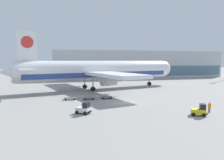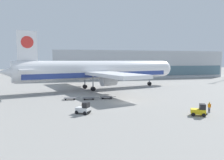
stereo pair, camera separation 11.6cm
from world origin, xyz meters
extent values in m
plane|color=gray|center=(0.00, 0.00, 0.00)|extent=(400.00, 400.00, 0.00)
cube|color=#B2B7BC|center=(29.27, 66.36, 7.00)|extent=(90.00, 18.00, 14.00)
cube|color=slate|center=(29.27, 57.26, 3.85)|extent=(88.20, 0.20, 4.90)
cylinder|color=white|center=(-0.51, 23.70, 6.10)|extent=(51.76, 18.85, 5.80)
cube|color=#2D428E|center=(-0.51, 23.70, 4.79)|extent=(47.71, 17.68, 1.45)
sphere|color=white|center=(24.63, 30.32, 6.10)|extent=(5.68, 5.68, 5.68)
cone|color=white|center=(-25.66, 17.08, 6.10)|extent=(7.57, 6.95, 5.51)
cube|color=white|center=(-21.63, 18.14, 13.00)|extent=(5.14, 1.75, 8.00)
cylinder|color=red|center=(-21.63, 18.14, 13.96)|extent=(3.23, 1.35, 3.20)
cube|color=white|center=(-22.64, 17.87, 6.68)|extent=(6.79, 13.49, 0.50)
cube|color=white|center=(-3.03, 23.03, 5.38)|extent=(19.96, 48.45, 0.90)
cylinder|color=#9EA0A5|center=(-0.46, 13.29, 3.58)|extent=(4.77, 3.78, 2.80)
cylinder|color=#9EA0A5|center=(-5.59, 32.78, 3.58)|extent=(4.77, 3.78, 2.80)
cylinder|color=#9EA0A5|center=(18.60, 28.73, 2.65)|extent=(0.36, 0.36, 4.00)
cylinder|color=black|center=(18.60, 28.73, 0.65)|extent=(1.49, 1.20, 1.30)
cylinder|color=#9EA0A5|center=(-3.72, 19.54, 2.65)|extent=(0.36, 0.36, 4.00)
cylinder|color=black|center=(-3.72, 19.54, 0.65)|extent=(1.49, 1.20, 1.30)
cylinder|color=#9EA0A5|center=(-5.35, 25.73, 2.65)|extent=(0.36, 0.36, 4.00)
cylinder|color=black|center=(-5.35, 25.73, 0.65)|extent=(1.49, 1.20, 1.30)
cube|color=silver|center=(-10.01, -7.53, 0.70)|extent=(2.68, 2.51, 0.80)
cube|color=black|center=(-9.50, -7.93, 1.55)|extent=(1.47, 1.53, 0.90)
cube|color=black|center=(-9.03, -8.28, 0.42)|extent=(0.89, 1.10, 0.24)
cylinder|color=black|center=(-8.95, -7.46, 0.30)|extent=(0.62, 0.55, 0.60)
cylinder|color=black|center=(-9.80, -8.58, 0.30)|extent=(0.62, 0.55, 0.60)
cylinder|color=black|center=(-10.23, -6.49, 0.30)|extent=(0.62, 0.55, 0.60)
cylinder|color=black|center=(-11.08, -7.60, 0.30)|extent=(0.62, 0.55, 0.60)
cube|color=yellow|center=(8.32, -13.65, 0.70)|extent=(2.69, 2.35, 0.80)
cube|color=black|center=(8.88, -13.97, 1.55)|extent=(1.39, 1.52, 0.90)
cube|color=black|center=(9.39, -14.26, 0.42)|extent=(0.76, 1.18, 0.24)
cylinder|color=black|center=(9.36, -13.44, 0.30)|extent=(0.64, 0.50, 0.60)
cylinder|color=black|center=(8.67, -14.66, 0.30)|extent=(0.64, 0.50, 0.60)
cylinder|color=black|center=(7.96, -12.65, 0.30)|extent=(0.64, 0.50, 0.60)
cylinder|color=black|center=(7.27, -13.87, 0.30)|extent=(0.64, 0.50, 0.60)
cube|color=#56565B|center=(-11.32, 6.57, 0.42)|extent=(2.91, 1.71, 0.12)
cube|color=#56565B|center=(-9.48, 6.43, 0.42)|extent=(0.90, 0.15, 0.08)
cylinder|color=black|center=(-10.29, 7.13, 0.18)|extent=(0.37, 0.17, 0.36)
cylinder|color=black|center=(-10.39, 5.86, 0.18)|extent=(0.37, 0.17, 0.36)
cylinder|color=black|center=(-12.25, 7.28, 0.18)|extent=(0.37, 0.17, 0.36)
cylinder|color=black|center=(-12.35, 6.01, 0.18)|extent=(0.37, 0.17, 0.36)
cube|color=#56565B|center=(-7.07, 5.55, 0.42)|extent=(2.91, 1.71, 0.12)
cube|color=#56565B|center=(-5.23, 5.40, 0.42)|extent=(0.90, 0.15, 0.08)
cylinder|color=black|center=(-6.05, 6.11, 0.18)|extent=(0.37, 0.17, 0.36)
cylinder|color=black|center=(-6.15, 4.84, 0.18)|extent=(0.37, 0.17, 0.36)
cylinder|color=black|center=(-8.00, 6.26, 0.18)|extent=(0.37, 0.17, 0.36)
cylinder|color=black|center=(-8.10, 4.99, 0.18)|extent=(0.37, 0.17, 0.36)
cube|color=#56565B|center=(-2.75, 5.82, 0.42)|extent=(2.91, 1.71, 0.12)
cube|color=#56565B|center=(-0.90, 5.67, 0.42)|extent=(0.90, 0.15, 0.08)
cylinder|color=black|center=(-1.72, 6.38, 0.18)|extent=(0.37, 0.17, 0.36)
cylinder|color=black|center=(-1.82, 5.11, 0.18)|extent=(0.37, 0.17, 0.36)
cylinder|color=black|center=(-3.67, 6.53, 0.18)|extent=(0.37, 0.17, 0.36)
cylinder|color=black|center=(-3.77, 5.26, 0.18)|extent=(0.37, 0.17, 0.36)
cylinder|color=black|center=(11.57, -12.11, 0.44)|extent=(0.14, 0.14, 0.88)
cylinder|color=black|center=(11.66, -12.29, 0.44)|extent=(0.14, 0.14, 0.88)
cube|color=orange|center=(11.62, -12.20, 1.21)|extent=(0.36, 0.42, 0.66)
cylinder|color=orange|center=(11.51, -11.99, 1.24)|extent=(0.09, 0.09, 0.59)
cylinder|color=orange|center=(11.73, -12.41, 1.24)|extent=(0.09, 0.09, 0.59)
sphere|color=#846047|center=(11.62, -12.20, 1.66)|extent=(0.24, 0.24, 0.24)
sphere|color=yellow|center=(11.62, -12.20, 1.73)|extent=(0.23, 0.23, 0.23)
cube|color=black|center=(-9.26, -0.38, 0.02)|extent=(0.40, 0.40, 0.04)
cone|color=orange|center=(-9.26, -0.38, 0.29)|extent=(0.32, 0.32, 0.50)
cylinder|color=white|center=(-9.26, -0.38, 0.32)|extent=(0.19, 0.19, 0.07)
camera|label=1|loc=(-14.42, -44.40, 9.12)|focal=35.00mm
camera|label=2|loc=(-14.31, -44.43, 9.12)|focal=35.00mm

